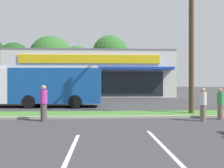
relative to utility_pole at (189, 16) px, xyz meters
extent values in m
cube|color=#427A2D|center=(-5.65, 0.14, -5.82)|extent=(56.00, 2.20, 0.12)
cube|color=#99968C|center=(-5.65, -1.08, -5.82)|extent=(56.00, 0.24, 0.12)
cube|color=silver|center=(-6.09, -7.42, -5.87)|extent=(0.12, 4.80, 0.01)
cube|color=silver|center=(-3.40, -6.86, -5.87)|extent=(0.12, 4.80, 0.01)
cube|color=beige|center=(-6.69, 21.79, -2.81)|extent=(22.76, 11.10, 6.12)
cube|color=black|center=(-6.69, 16.20, -4.04)|extent=(19.12, 0.08, 3.18)
cube|color=#14389E|center=(-6.69, 15.54, -2.08)|extent=(21.39, 1.40, 0.35)
cube|color=gold|center=(-6.69, 16.16, -0.85)|extent=(18.21, 0.16, 1.10)
cube|color=slate|center=(-6.69, 21.79, 0.40)|extent=(22.76, 11.10, 0.30)
cylinder|color=#473323|center=(-22.34, 32.66, -3.51)|extent=(0.44, 0.44, 4.73)
sphere|color=#1E4719|center=(-22.34, 32.66, 1.10)|extent=(5.97, 5.97, 5.97)
cylinder|color=#473323|center=(-14.72, 30.22, -4.01)|extent=(0.44, 0.44, 3.73)
sphere|color=#2D6026|center=(-14.72, 30.22, 0.88)|extent=(8.08, 8.08, 8.08)
cylinder|color=#473323|center=(-9.68, 29.67, -3.89)|extent=(0.44, 0.44, 3.97)
sphere|color=#2D6026|center=(-9.68, 29.67, 0.20)|extent=(5.60, 5.60, 5.60)
cylinder|color=#473323|center=(-3.48, 31.03, -3.34)|extent=(0.44, 0.44, 5.08)
sphere|color=#2D6026|center=(-3.48, 31.03, 1.83)|extent=(7.00, 7.00, 7.00)
cylinder|color=#4C3826|center=(0.13, -0.02, -0.35)|extent=(0.30, 0.30, 11.05)
cube|color=#144793|center=(-8.75, 5.17, -4.18)|extent=(7.00, 2.71, 2.70)
cube|color=silver|center=(-11.59, 5.24, -2.73)|extent=(12.17, 2.58, 0.20)
cube|color=black|center=(-11.56, 6.54, -3.69)|extent=(11.61, 0.33, 1.19)
cylinder|color=black|center=(-10.67, 4.05, -5.38)|extent=(1.01, 0.32, 1.00)
cylinder|color=black|center=(-10.61, 6.39, -5.38)|extent=(1.01, 0.32, 1.00)
cylinder|color=black|center=(-7.20, 3.96, -5.38)|extent=(1.01, 0.32, 1.00)
cylinder|color=black|center=(-7.14, 6.31, -5.38)|extent=(1.01, 0.32, 1.00)
cube|color=#0C3F1E|center=(-13.11, 10.79, -5.20)|extent=(4.52, 1.79, 0.71)
cube|color=black|center=(-12.88, 10.79, -4.64)|extent=(2.03, 1.58, 0.40)
cylinder|color=black|center=(-14.51, 9.94, -5.56)|extent=(0.64, 0.22, 0.64)
cylinder|color=black|center=(-14.51, 11.64, -5.56)|extent=(0.64, 0.22, 0.64)
cylinder|color=black|center=(-11.70, 9.94, -5.56)|extent=(0.64, 0.22, 0.64)
cylinder|color=black|center=(-11.70, 11.64, -5.56)|extent=(0.64, 0.22, 0.64)
cylinder|color=#726651|center=(0.97, -1.77, -5.48)|extent=(0.28, 0.28, 0.79)
cylinder|color=#338C4C|center=(0.97, -1.77, -4.78)|extent=(0.33, 0.33, 0.62)
sphere|color=tan|center=(0.97, -1.77, -4.36)|extent=(0.22, 0.22, 0.22)
cylinder|color=#47423D|center=(-8.11, -1.86, -5.44)|extent=(0.31, 0.31, 0.87)
cylinder|color=#99338C|center=(-8.11, -1.86, -4.66)|extent=(0.36, 0.36, 0.69)
sphere|color=tan|center=(-8.11, -1.86, -4.20)|extent=(0.24, 0.24, 0.24)
cylinder|color=#726651|center=(-0.16, -2.21, -5.47)|extent=(0.28, 0.28, 0.80)
cylinder|color=silver|center=(-0.16, -2.21, -4.75)|extent=(0.33, 0.33, 0.64)
sphere|color=tan|center=(-0.16, -2.21, -4.33)|extent=(0.22, 0.22, 0.22)
camera|label=1|loc=(-5.25, -13.38, -3.99)|focal=36.63mm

